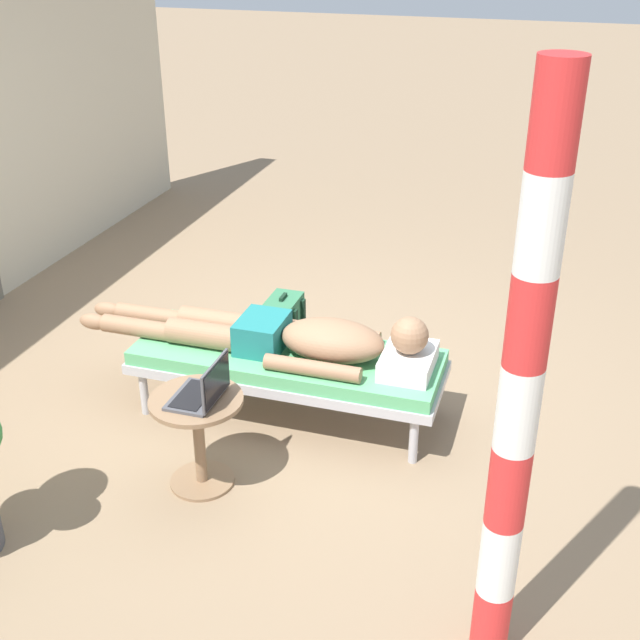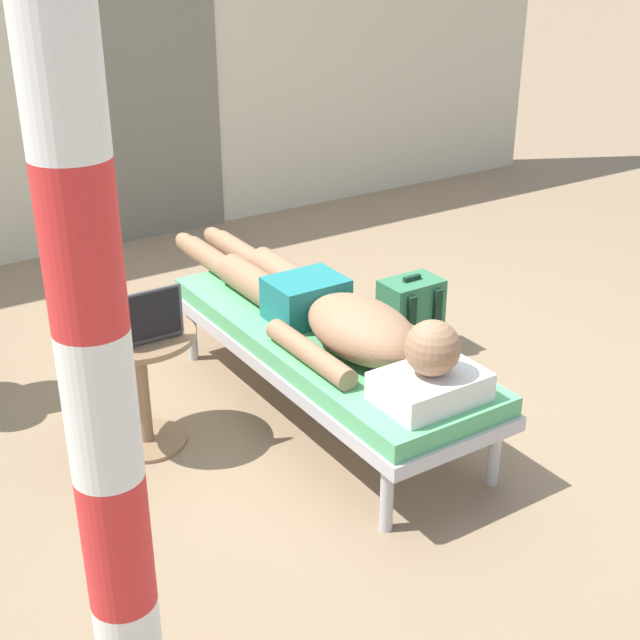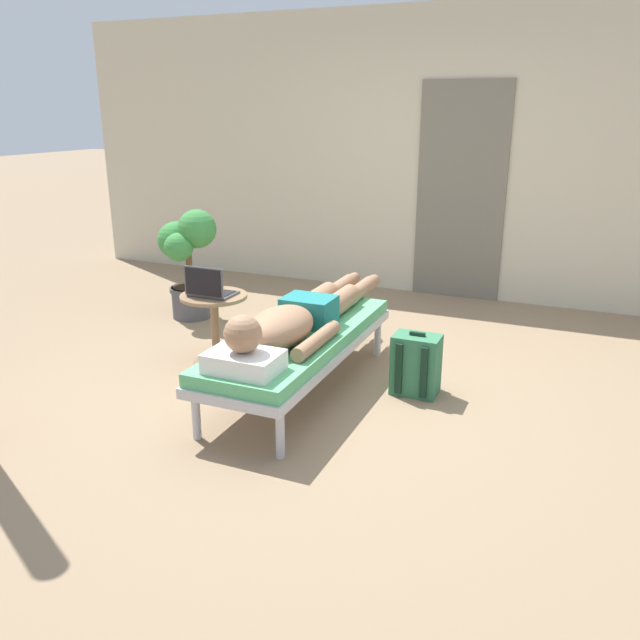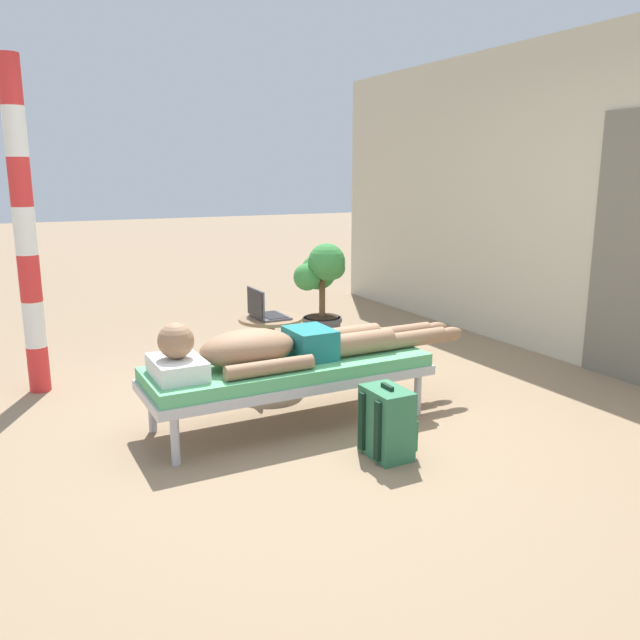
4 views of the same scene
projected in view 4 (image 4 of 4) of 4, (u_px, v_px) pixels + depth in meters
The scene contains 9 objects.
ground_plane at pixel (325, 429), 4.07m from camera, with size 40.00×40.00×0.00m, color #8C7256.
house_wall_back at pixel (605, 202), 5.14m from camera, with size 7.60×0.20×2.70m, color beige.
lounge_chair at pixel (289, 372), 4.10m from camera, with size 0.63×1.83×0.42m.
person_reclining at pixel (284, 346), 4.04m from camera, with size 0.53×2.17×0.32m.
side_table at pixel (271, 339), 4.86m from camera, with size 0.48×0.48×0.52m.
laptop at pixel (264, 310), 4.79m from camera, with size 0.31×0.24×0.23m.
backpack at pixel (387, 423), 3.65m from camera, with size 0.30×0.26×0.42m.
potted_plant at pixel (322, 286), 5.89m from camera, with size 0.59×0.53×0.97m.
porch_post at pixel (25, 231), 4.54m from camera, with size 0.15×0.15×2.36m.
Camera 4 is at (3.36, -1.80, 1.57)m, focal length 36.25 mm.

